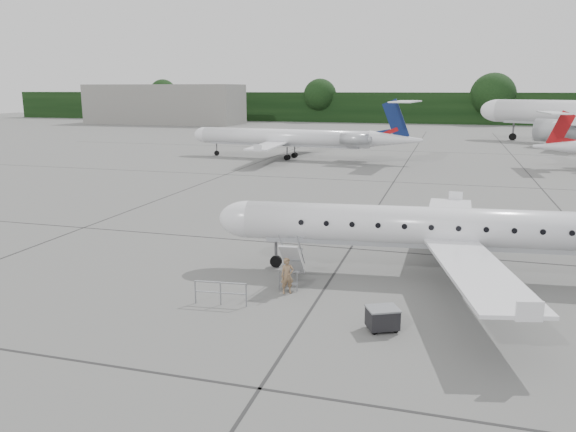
% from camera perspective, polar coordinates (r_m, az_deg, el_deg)
% --- Properties ---
extents(ground, '(320.00, 320.00, 0.00)m').
position_cam_1_polar(ground, '(25.39, 10.71, -7.78)').
color(ground, slate).
rests_on(ground, ground).
extents(treeline, '(260.00, 4.00, 8.00)m').
position_cam_1_polar(treeline, '(153.82, 15.63, 10.50)').
color(treeline, black).
rests_on(treeline, ground).
extents(terminal_building, '(40.00, 14.00, 10.00)m').
position_cam_1_polar(terminal_building, '(151.92, -12.41, 11.03)').
color(terminal_building, slate).
rests_on(terminal_building, ground).
extents(main_regional_jet, '(28.13, 21.66, 6.72)m').
position_cam_1_polar(main_regional_jet, '(27.48, 17.10, 0.75)').
color(main_regional_jet, silver).
rests_on(main_regional_jet, ground).
extents(airstair, '(1.12, 2.53, 2.10)m').
position_cam_1_polar(airstair, '(25.98, 0.44, -4.61)').
color(airstair, silver).
rests_on(airstair, ground).
extents(passenger, '(0.70, 0.63, 1.61)m').
position_cam_1_polar(passenger, '(24.77, -0.08, -6.09)').
color(passenger, brown).
rests_on(passenger, ground).
extents(safety_railing, '(2.20, 0.31, 1.00)m').
position_cam_1_polar(safety_railing, '(23.72, -6.87, -7.84)').
color(safety_railing, gray).
rests_on(safety_railing, ground).
extents(baggage_cart, '(1.38, 1.28, 0.95)m').
position_cam_1_polar(baggage_cart, '(21.52, 9.57, -10.21)').
color(baggage_cart, black).
rests_on(baggage_cart, ground).
extents(bg_regional_left, '(30.61, 23.18, 7.61)m').
position_cam_1_polar(bg_regional_left, '(72.96, -0.49, 8.82)').
color(bg_regional_left, silver).
rests_on(bg_regional_left, ground).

